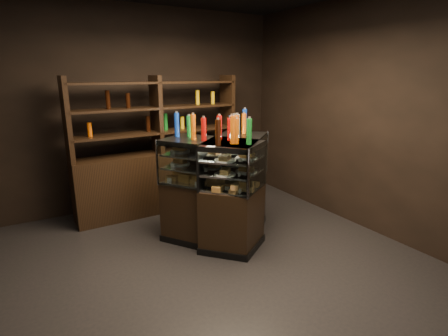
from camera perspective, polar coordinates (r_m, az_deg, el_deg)
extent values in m
plane|color=black|center=(3.72, -3.79, -17.84)|extent=(5.00, 5.00, 0.00)
cube|color=black|center=(5.51, -15.82, 9.15)|extent=(5.00, 0.02, 3.00)
cube|color=black|center=(4.80, 23.98, 7.61)|extent=(0.02, 5.00, 3.00)
cube|color=black|center=(4.42, 1.79, -6.71)|extent=(1.23, 1.21, 0.75)
cube|color=black|center=(4.56, 1.76, -10.62)|extent=(1.26, 1.24, 0.08)
cube|color=black|center=(4.18, 1.89, 4.48)|extent=(1.23, 1.21, 0.06)
cube|color=silver|center=(4.30, 1.83, -1.94)|extent=(1.16, 1.14, 0.02)
cube|color=silver|center=(4.25, 1.85, 0.33)|extent=(1.16, 1.14, 0.02)
cube|color=silver|center=(4.21, 1.87, 2.42)|extent=(1.16, 1.14, 0.02)
cube|color=white|center=(4.17, 5.81, 1.07)|extent=(0.84, 0.80, 0.53)
cylinder|color=silver|center=(4.72, 7.01, 2.71)|extent=(0.03, 0.03, 0.55)
cylinder|color=silver|center=(3.62, 3.95, -1.03)|extent=(0.03, 0.03, 0.55)
cube|color=black|center=(4.31, -1.94, -7.33)|extent=(1.12, 1.27, 0.75)
cube|color=black|center=(4.45, -1.90, -11.32)|extent=(1.16, 1.31, 0.08)
cube|color=black|center=(4.06, -2.05, 4.15)|extent=(1.12, 1.27, 0.06)
cube|color=silver|center=(4.18, -1.99, -2.45)|extent=(1.06, 1.21, 0.02)
cube|color=silver|center=(4.13, -2.01, -0.12)|extent=(1.06, 1.21, 0.02)
cube|color=silver|center=(4.09, -2.03, 2.03)|extent=(1.06, 1.21, 0.02)
cube|color=white|center=(3.85, -4.05, -0.04)|extent=(0.66, 0.95, 0.53)
cylinder|color=silver|center=(3.62, 3.95, -1.03)|extent=(0.03, 0.03, 0.55)
cylinder|color=silver|center=(4.17, -10.87, 0.88)|extent=(0.03, 0.03, 0.55)
cube|color=#D68D4D|center=(3.83, 0.42, -3.47)|extent=(0.19, 0.19, 0.06)
cube|color=#D68D4D|center=(4.01, 1.19, -2.62)|extent=(0.19, 0.19, 0.06)
cube|color=#D68D4D|center=(4.19, 1.88, -1.85)|extent=(0.19, 0.19, 0.06)
cube|color=#D68D4D|center=(4.37, 2.52, -1.14)|extent=(0.19, 0.19, 0.06)
cube|color=#D68D4D|center=(4.55, 3.11, -0.49)|extent=(0.19, 0.19, 0.06)
cube|color=#D68D4D|center=(4.73, 3.66, 0.12)|extent=(0.19, 0.19, 0.06)
cylinder|color=white|center=(3.84, 0.21, -1.01)|extent=(0.24, 0.24, 0.01)
cube|color=#D68D4D|center=(3.83, 0.21, -0.52)|extent=(0.18, 0.18, 0.05)
cylinder|color=white|center=(4.24, 1.86, 0.56)|extent=(0.24, 0.24, 0.01)
cube|color=#D68D4D|center=(4.23, 1.86, 1.01)|extent=(0.18, 0.18, 0.05)
cylinder|color=white|center=(4.65, 3.22, 1.86)|extent=(0.24, 0.24, 0.01)
cube|color=#D68D4D|center=(4.65, 3.22, 2.27)|extent=(0.18, 0.18, 0.05)
cylinder|color=white|center=(3.80, 0.21, 1.29)|extent=(0.24, 0.24, 0.02)
cube|color=#D68D4D|center=(3.79, 0.21, 1.79)|extent=(0.18, 0.18, 0.05)
cylinder|color=white|center=(4.21, 1.87, 2.65)|extent=(0.24, 0.24, 0.02)
cube|color=#D68D4D|center=(4.20, 1.88, 3.11)|extent=(0.18, 0.18, 0.05)
cylinder|color=white|center=(4.62, 3.25, 3.77)|extent=(0.24, 0.24, 0.02)
cube|color=#D68D4D|center=(4.61, 3.25, 4.19)|extent=(0.18, 0.18, 0.05)
cube|color=#D68D4D|center=(4.38, -7.77, -1.24)|extent=(0.18, 0.20, 0.06)
cube|color=#D68D4D|center=(4.28, -5.61, -1.56)|extent=(0.18, 0.20, 0.06)
cube|color=#D68D4D|center=(4.18, -3.34, -1.89)|extent=(0.18, 0.20, 0.06)
cube|color=#D68D4D|center=(4.10, -0.98, -2.23)|extent=(0.18, 0.20, 0.06)
cube|color=#D68D4D|center=(4.02, 1.48, -2.58)|extent=(0.18, 0.20, 0.06)
cube|color=#D68D4D|center=(3.95, 4.04, -2.94)|extent=(0.18, 0.20, 0.06)
cylinder|color=white|center=(4.33, -7.13, 0.76)|extent=(0.24, 0.24, 0.01)
cube|color=#D68D4D|center=(4.33, -7.14, 1.20)|extent=(0.17, 0.19, 0.05)
cylinder|color=white|center=(4.12, -2.01, 0.12)|extent=(0.24, 0.24, 0.01)
cube|color=#D68D4D|center=(4.11, -2.01, 0.58)|extent=(0.17, 0.19, 0.05)
cylinder|color=white|center=(3.95, 3.61, -0.59)|extent=(0.24, 0.24, 0.01)
cube|color=#D68D4D|center=(3.94, 3.62, -0.10)|extent=(0.17, 0.19, 0.05)
cylinder|color=white|center=(4.30, -7.20, 2.81)|extent=(0.24, 0.24, 0.02)
cube|color=#D68D4D|center=(4.29, -7.21, 3.26)|extent=(0.17, 0.19, 0.05)
cylinder|color=white|center=(4.08, -2.03, 2.27)|extent=(0.24, 0.24, 0.02)
cube|color=#D68D4D|center=(4.08, -2.04, 2.74)|extent=(0.17, 0.19, 0.05)
cylinder|color=white|center=(3.91, 3.65, 1.65)|extent=(0.24, 0.24, 0.02)
cube|color=#D68D4D|center=(3.90, 3.66, 2.15)|extent=(0.17, 0.19, 0.05)
cylinder|color=#147223|center=(3.69, 0.01, 5.75)|extent=(0.06, 0.06, 0.28)
cylinder|color=silver|center=(3.67, 0.01, 8.06)|extent=(0.03, 0.03, 0.02)
cylinder|color=yellow|center=(3.82, 0.60, 6.07)|extent=(0.06, 0.06, 0.28)
cylinder|color=silver|center=(3.80, 0.61, 8.30)|extent=(0.03, 0.03, 0.02)
cylinder|color=#D8590A|center=(3.95, 1.15, 6.37)|extent=(0.06, 0.06, 0.28)
cylinder|color=silver|center=(3.93, 1.16, 8.53)|extent=(0.03, 0.03, 0.02)
cylinder|color=silver|center=(4.08, 1.66, 6.65)|extent=(0.06, 0.06, 0.28)
cylinder|color=silver|center=(4.06, 1.68, 8.75)|extent=(0.03, 0.03, 0.02)
cylinder|color=#B20C0A|center=(4.22, 2.15, 6.92)|extent=(0.06, 0.06, 0.28)
cylinder|color=silver|center=(4.20, 2.17, 8.94)|extent=(0.03, 0.03, 0.02)
cylinder|color=black|center=(4.35, 2.60, 7.17)|extent=(0.06, 0.06, 0.28)
cylinder|color=silver|center=(4.33, 2.63, 9.13)|extent=(0.03, 0.03, 0.02)
cylinder|color=#0F38B2|center=(4.48, 3.03, 7.40)|extent=(0.06, 0.06, 0.28)
cylinder|color=silver|center=(4.46, 3.06, 9.31)|extent=(0.03, 0.03, 0.02)
cylinder|color=#147223|center=(4.61, 3.44, 7.62)|extent=(0.06, 0.06, 0.28)
cylinder|color=silver|center=(4.60, 3.46, 9.47)|extent=(0.03, 0.03, 0.02)
cylinder|color=#147223|center=(4.27, -7.86, 6.89)|extent=(0.06, 0.06, 0.28)
cylinder|color=silver|center=(4.25, -7.93, 8.89)|extent=(0.03, 0.03, 0.02)
cylinder|color=yellow|center=(4.19, -6.27, 6.80)|extent=(0.06, 0.06, 0.28)
cylinder|color=silver|center=(4.18, -6.33, 8.83)|extent=(0.03, 0.03, 0.02)
cylinder|color=#D8590A|center=(4.12, -4.63, 6.70)|extent=(0.06, 0.06, 0.28)
cylinder|color=silver|center=(4.11, -4.68, 8.77)|extent=(0.03, 0.03, 0.02)
cylinder|color=silver|center=(4.06, -2.94, 6.59)|extent=(0.06, 0.06, 0.28)
cylinder|color=silver|center=(4.04, -2.97, 8.69)|extent=(0.03, 0.03, 0.02)
cylinder|color=#B20C0A|center=(4.00, -1.19, 6.47)|extent=(0.06, 0.06, 0.28)
cylinder|color=silver|center=(3.98, -1.20, 8.60)|extent=(0.03, 0.03, 0.02)
cylinder|color=black|center=(3.94, 0.61, 6.34)|extent=(0.06, 0.06, 0.28)
cylinder|color=silver|center=(3.92, 0.62, 8.51)|extent=(0.03, 0.03, 0.02)
cylinder|color=#0F38B2|center=(3.88, 2.47, 6.20)|extent=(0.06, 0.06, 0.28)
cylinder|color=silver|center=(3.86, 2.49, 8.40)|extent=(0.03, 0.03, 0.02)
cylinder|color=#147223|center=(3.83, 4.37, 6.05)|extent=(0.06, 0.06, 0.28)
cylinder|color=silver|center=(3.81, 4.41, 8.27)|extent=(0.03, 0.03, 0.02)
cylinder|color=black|center=(5.25, 4.18, -6.58)|extent=(0.22, 0.22, 0.17)
cone|color=#17531E|center=(5.14, 4.25, -3.35)|extent=(0.33, 0.33, 0.46)
cone|color=#17531E|center=(5.09, 4.28, -1.73)|extent=(0.26, 0.26, 0.32)
cube|color=black|center=(5.38, -10.42, -2.09)|extent=(2.47, 0.49, 0.90)
cube|color=black|center=(4.89, -24.31, 7.10)|extent=(0.07, 0.38, 1.10)
cube|color=black|center=(5.18, -10.95, 8.54)|extent=(0.07, 0.38, 1.10)
cube|color=black|center=(5.71, 0.52, 9.41)|extent=(0.07, 0.38, 1.10)
cube|color=black|center=(5.21, -10.82, 5.81)|extent=(2.42, 0.45, 0.03)
cube|color=black|center=(5.17, -11.01, 9.64)|extent=(2.42, 0.45, 0.03)
cube|color=black|center=(5.14, -11.21, 13.52)|extent=(2.42, 0.45, 0.03)
cylinder|color=#147223|center=(4.94, -21.11, 6.04)|extent=(0.06, 0.06, 0.22)
cylinder|color=yellow|center=(5.00, -18.09, 6.39)|extent=(0.06, 0.06, 0.22)
cylinder|color=#D8590A|center=(5.06, -15.15, 6.72)|extent=(0.06, 0.06, 0.22)
cylinder|color=silver|center=(5.15, -12.28, 7.03)|extent=(0.06, 0.06, 0.22)
cylinder|color=#B20C0A|center=(5.24, -9.51, 7.31)|extent=(0.06, 0.06, 0.22)
cylinder|color=black|center=(5.34, -6.84, 7.56)|extent=(0.06, 0.06, 0.22)
cylinder|color=#0F38B2|center=(5.46, -4.27, 7.78)|extent=(0.06, 0.06, 0.22)
cylinder|color=#147223|center=(5.59, -1.81, 7.99)|extent=(0.06, 0.06, 0.22)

